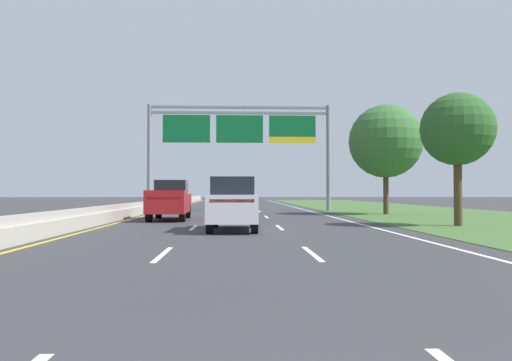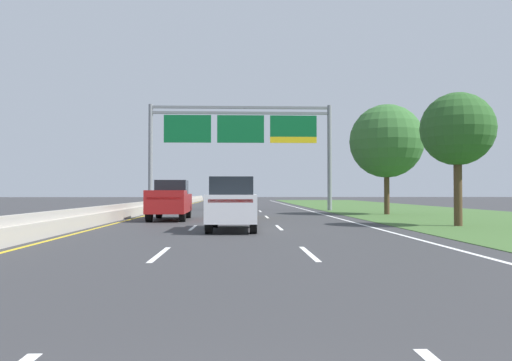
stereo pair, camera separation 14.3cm
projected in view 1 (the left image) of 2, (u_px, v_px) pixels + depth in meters
name	position (u px, v px, depth m)	size (l,w,h in m)	color
ground_plane	(236.00, 213.00, 36.72)	(220.00, 220.00, 0.00)	#333335
lane_striping	(236.00, 213.00, 36.26)	(11.96, 106.00, 0.01)	white
grass_verge_right	(421.00, 212.00, 37.31)	(14.00, 110.00, 0.02)	#3D602D
median_barrier_concrete	(146.00, 208.00, 36.45)	(0.60, 110.00, 0.85)	#A8A399
overhead_sign_gantry	(240.00, 135.00, 40.54)	(15.06, 0.42, 8.71)	gray
pickup_truck_red	(170.00, 200.00, 27.28)	(2.10, 5.44, 2.20)	maroon
car_navy_centre_lane_sedan	(235.00, 199.00, 48.57)	(1.91, 4.44, 1.57)	#161E47
car_white_centre_lane_suv	(233.00, 203.00, 19.78)	(1.99, 4.74, 2.11)	silver
car_gold_centre_lane_sedan	(239.00, 204.00, 29.39)	(1.89, 4.43, 1.57)	#A38438
roadside_tree_near	(457.00, 130.00, 22.23)	(3.27, 3.27, 6.00)	#4C3823
roadside_tree_mid	(386.00, 141.00, 33.71)	(4.99, 4.99, 7.49)	#4C3823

